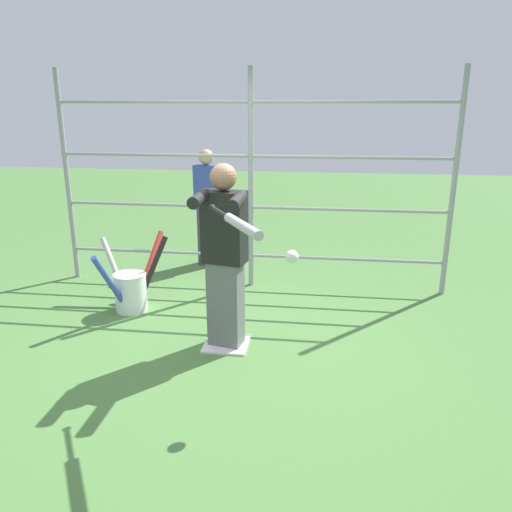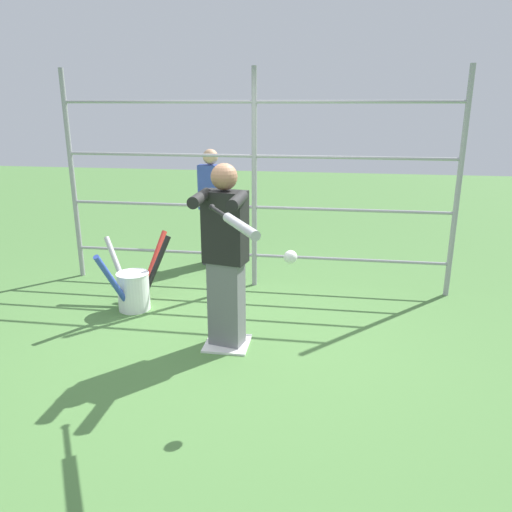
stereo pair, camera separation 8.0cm
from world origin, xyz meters
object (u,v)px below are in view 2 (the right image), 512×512
object	(u,v)px
batter	(225,252)
bat_bucket	(134,287)
softball_in_flight	(290,257)
baseball_bat_swinging	(237,223)
bystander_behind_fence	(212,206)

from	to	relation	value
batter	bat_bucket	size ratio (longest dim) A/B	1.49
softball_in_flight	baseball_bat_swinging	bearing A→B (deg)	26.81
batter	baseball_bat_swinging	xyz separation A→B (m)	(-0.28, 0.88, 0.47)
bat_bucket	softball_in_flight	bearing A→B (deg)	142.03
bat_bucket	baseball_bat_swinging	bearing A→B (deg)	132.46
bystander_behind_fence	bat_bucket	bearing A→B (deg)	74.27
baseball_bat_swinging	batter	bearing A→B (deg)	-72.50
baseball_bat_swinging	softball_in_flight	xyz separation A→B (m)	(-0.35, -0.18, -0.27)
baseball_bat_swinging	bat_bucket	xyz separation A→B (m)	(1.44, -1.57, -1.12)
bystander_behind_fence	batter	bearing A→B (deg)	106.47
baseball_bat_swinging	bat_bucket	world-z (taller)	baseball_bat_swinging
baseball_bat_swinging	bystander_behind_fence	world-z (taller)	bystander_behind_fence
batter	softball_in_flight	distance (m)	0.96
baseball_bat_swinging	bat_bucket	distance (m)	2.41
batter	bat_bucket	xyz separation A→B (m)	(1.16, -0.70, -0.65)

